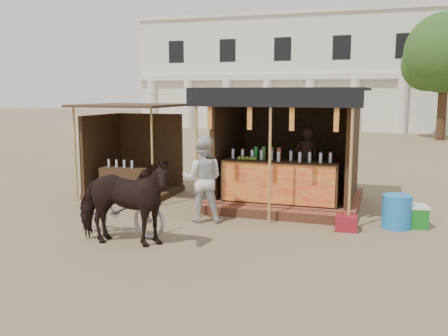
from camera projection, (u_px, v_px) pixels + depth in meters
name	position (u px, v px, depth m)	size (l,w,h in m)	color
ground	(197.00, 239.00, 9.19)	(120.00, 120.00, 0.00)	#846B4C
main_stall	(288.00, 163.00, 11.86)	(3.60, 3.61, 2.78)	brown
secondary_stall	(129.00, 163.00, 13.08)	(2.40, 2.40, 2.38)	#3C2B16
cow	(123.00, 202.00, 8.71)	(0.86, 1.88, 1.59)	black
motorbike	(120.00, 208.00, 9.43)	(0.68, 1.95, 1.03)	#9B9AA2
bystander	(203.00, 179.00, 10.36)	(0.87, 0.68, 1.79)	silver
blue_barrel	(397.00, 212.00, 9.92)	(0.58, 0.58, 0.67)	blue
red_crate	(346.00, 223.00, 9.77)	(0.42, 0.39, 0.30)	maroon
cooler	(410.00, 216.00, 9.99)	(0.73, 0.58, 0.46)	#19731E
background_building	(318.00, 74.00, 37.29)	(26.00, 7.45, 8.18)	silver
tree	(441.00, 56.00, 27.44)	(4.50, 4.40, 7.00)	#382314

